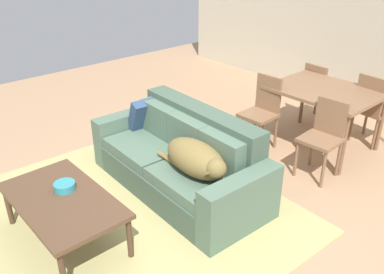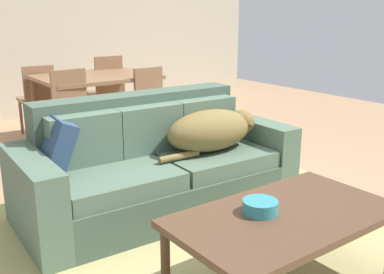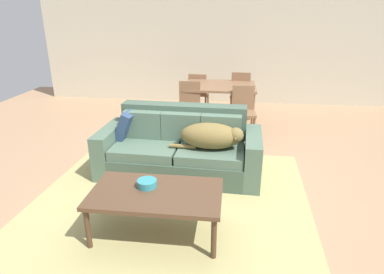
{
  "view_description": "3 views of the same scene",
  "coord_description": "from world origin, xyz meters",
  "px_view_note": "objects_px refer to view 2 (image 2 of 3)",
  "views": [
    {
      "loc": [
        2.71,
        -2.22,
        2.5
      ],
      "look_at": [
        -0.04,
        0.22,
        0.66
      ],
      "focal_mm": 38.09,
      "sensor_mm": 36.0,
      "label": 1
    },
    {
      "loc": [
        -1.91,
        -2.61,
        1.49
      ],
      "look_at": [
        -0.06,
        -0.1,
        0.61
      ],
      "focal_mm": 42.43,
      "sensor_mm": 36.0,
      "label": 2
    },
    {
      "loc": [
        0.45,
        -3.77,
        2.03
      ],
      "look_at": [
        -0.02,
        0.13,
        0.53
      ],
      "focal_mm": 30.89,
      "sensor_mm": 36.0,
      "label": 3
    }
  ],
  "objects_px": {
    "dining_table": "(96,81)",
    "dining_chair_near_left": "(75,112)",
    "dining_chair_far_left": "(38,96)",
    "dining_chair_far_right": "(107,89)",
    "bowl_on_coffee_table": "(260,207)",
    "dining_chair_near_right": "(155,103)",
    "couch": "(155,167)",
    "dog_on_left_cushion": "(212,130)",
    "coffee_table": "(285,221)",
    "throw_pillow_by_left_arm": "(55,147)"
  },
  "relations": [
    {
      "from": "throw_pillow_by_left_arm",
      "to": "dining_chair_far_right",
      "type": "bearing_deg",
      "value": 57.13
    },
    {
      "from": "dining_chair_near_left",
      "to": "dining_chair_near_right",
      "type": "relative_size",
      "value": 1.05
    },
    {
      "from": "dining_table",
      "to": "dining_chair_far_left",
      "type": "distance_m",
      "value": 0.82
    },
    {
      "from": "couch",
      "to": "dog_on_left_cushion",
      "type": "relative_size",
      "value": 2.32
    },
    {
      "from": "dog_on_left_cushion",
      "to": "throw_pillow_by_left_arm",
      "type": "relative_size",
      "value": 2.37
    },
    {
      "from": "dining_chair_far_right",
      "to": "coffee_table",
      "type": "bearing_deg",
      "value": 82.55
    },
    {
      "from": "dining_table",
      "to": "dining_chair_far_left",
      "type": "relative_size",
      "value": 1.45
    },
    {
      "from": "couch",
      "to": "coffee_table",
      "type": "bearing_deg",
      "value": -88.75
    },
    {
      "from": "dining_chair_far_left",
      "to": "dining_chair_far_right",
      "type": "bearing_deg",
      "value": 176.63
    },
    {
      "from": "dining_chair_far_right",
      "to": "dining_chair_near_left",
      "type": "bearing_deg",
      "value": 56.32
    },
    {
      "from": "dog_on_left_cushion",
      "to": "dining_chair_near_left",
      "type": "xyz_separation_m",
      "value": [
        -0.48,
        1.56,
        -0.07
      ]
    },
    {
      "from": "dining_table",
      "to": "dining_chair_far_right",
      "type": "distance_m",
      "value": 0.68
    },
    {
      "from": "bowl_on_coffee_table",
      "to": "dining_chair_near_left",
      "type": "distance_m",
      "value": 2.64
    },
    {
      "from": "couch",
      "to": "dining_chair_near_right",
      "type": "distance_m",
      "value": 1.6
    },
    {
      "from": "dining_table",
      "to": "dining_chair_far_right",
      "type": "xyz_separation_m",
      "value": [
        0.39,
        0.53,
        -0.19
      ]
    },
    {
      "from": "dog_on_left_cushion",
      "to": "dining_chair_far_left",
      "type": "distance_m",
      "value": 2.81
    },
    {
      "from": "dog_on_left_cushion",
      "to": "dining_chair_far_left",
      "type": "relative_size",
      "value": 1.05
    },
    {
      "from": "dog_on_left_cushion",
      "to": "dining_chair_near_left",
      "type": "distance_m",
      "value": 1.63
    },
    {
      "from": "couch",
      "to": "bowl_on_coffee_table",
      "type": "relative_size",
      "value": 11.19
    },
    {
      "from": "dog_on_left_cushion",
      "to": "throw_pillow_by_left_arm",
      "type": "distance_m",
      "value": 1.19
    },
    {
      "from": "bowl_on_coffee_table",
      "to": "dining_chair_far_left",
      "type": "height_order",
      "value": "dining_chair_far_left"
    },
    {
      "from": "coffee_table",
      "to": "dining_chair_near_right",
      "type": "relative_size",
      "value": 1.39
    },
    {
      "from": "dining_table",
      "to": "dining_chair_near_left",
      "type": "distance_m",
      "value": 0.79
    },
    {
      "from": "throw_pillow_by_left_arm",
      "to": "dining_chair_near_left",
      "type": "xyz_separation_m",
      "value": [
        0.68,
        1.31,
        -0.08
      ]
    },
    {
      "from": "bowl_on_coffee_table",
      "to": "dining_chair_near_left",
      "type": "bearing_deg",
      "value": 88.59
    },
    {
      "from": "couch",
      "to": "bowl_on_coffee_table",
      "type": "distance_m",
      "value": 1.27
    },
    {
      "from": "throw_pillow_by_left_arm",
      "to": "coffee_table",
      "type": "distance_m",
      "value": 1.6
    },
    {
      "from": "bowl_on_coffee_table",
      "to": "dining_chair_near_right",
      "type": "height_order",
      "value": "dining_chair_near_right"
    },
    {
      "from": "dog_on_left_cushion",
      "to": "bowl_on_coffee_table",
      "type": "relative_size",
      "value": 4.83
    },
    {
      "from": "dining_chair_near_left",
      "to": "dining_chair_far_left",
      "type": "bearing_deg",
      "value": 86.53
    },
    {
      "from": "dining_table",
      "to": "dining_chair_near_left",
      "type": "xyz_separation_m",
      "value": [
        -0.5,
        -0.58,
        -0.19
      ]
    },
    {
      "from": "couch",
      "to": "dining_chair_near_right",
      "type": "height_order",
      "value": "dining_chair_near_right"
    },
    {
      "from": "dining_chair_near_left",
      "to": "coffee_table",
      "type": "bearing_deg",
      "value": -91.21
    },
    {
      "from": "bowl_on_coffee_table",
      "to": "dining_chair_near_right",
      "type": "bearing_deg",
      "value": 69.67
    },
    {
      "from": "throw_pillow_by_left_arm",
      "to": "dining_chair_far_left",
      "type": "distance_m",
      "value": 2.62
    },
    {
      "from": "dining_chair_far_right",
      "to": "throw_pillow_by_left_arm",
      "type": "bearing_deg",
      "value": 62.09
    },
    {
      "from": "throw_pillow_by_left_arm",
      "to": "dining_chair_far_right",
      "type": "distance_m",
      "value": 2.87
    },
    {
      "from": "coffee_table",
      "to": "dining_chair_near_left",
      "type": "xyz_separation_m",
      "value": [
        -0.04,
        2.73,
        0.11
      ]
    },
    {
      "from": "dog_on_left_cushion",
      "to": "bowl_on_coffee_table",
      "type": "xyz_separation_m",
      "value": [
        -0.55,
        -1.09,
        -0.1
      ]
    },
    {
      "from": "couch",
      "to": "dining_chair_near_left",
      "type": "relative_size",
      "value": 2.27
    },
    {
      "from": "coffee_table",
      "to": "dining_chair_near_right",
      "type": "bearing_deg",
      "value": 72.24
    },
    {
      "from": "dining_chair_near_right",
      "to": "dining_chair_far_right",
      "type": "height_order",
      "value": "dining_chair_far_right"
    },
    {
      "from": "throw_pillow_by_left_arm",
      "to": "dining_chair_near_right",
      "type": "height_order",
      "value": "dining_chair_near_right"
    },
    {
      "from": "dining_chair_far_left",
      "to": "dog_on_left_cushion",
      "type": "bearing_deg",
      "value": 103.44
    },
    {
      "from": "coffee_table",
      "to": "bowl_on_coffee_table",
      "type": "xyz_separation_m",
      "value": [
        -0.1,
        0.08,
        0.08
      ]
    },
    {
      "from": "bowl_on_coffee_table",
      "to": "dining_chair_far_left",
      "type": "relative_size",
      "value": 0.22
    },
    {
      "from": "bowl_on_coffee_table",
      "to": "coffee_table",
      "type": "bearing_deg",
      "value": -38.23
    },
    {
      "from": "dining_chair_far_left",
      "to": "bowl_on_coffee_table",
      "type": "bearing_deg",
      "value": 92.73
    },
    {
      "from": "bowl_on_coffee_table",
      "to": "dining_table",
      "type": "relative_size",
      "value": 0.15
    },
    {
      "from": "dog_on_left_cushion",
      "to": "bowl_on_coffee_table",
      "type": "height_order",
      "value": "dog_on_left_cushion"
    }
  ]
}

